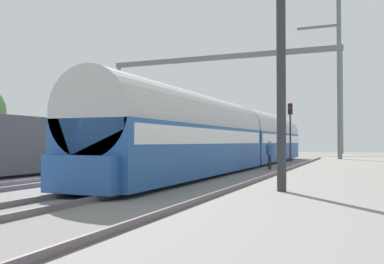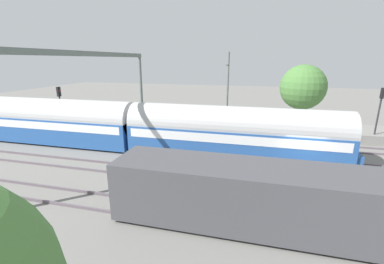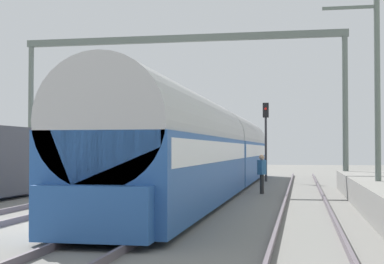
{
  "view_description": "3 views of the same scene",
  "coord_description": "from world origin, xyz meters",
  "px_view_note": "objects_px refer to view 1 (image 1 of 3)",
  "views": [
    {
      "loc": [
        9.68,
        -13.42,
        1.65
      ],
      "look_at": [
        2.08,
        5.09,
        2.12
      ],
      "focal_mm": 39.59,
      "sensor_mm": 36.0,
      "label": 1
    },
    {
      "loc": [
        -16.8,
        3.25,
        7.27
      ],
      "look_at": [
        0.96,
        7.76,
        2.15
      ],
      "focal_mm": 24.24,
      "sensor_mm": 36.0,
      "label": 2
    },
    {
      "loc": [
        6.1,
        -14.28,
        1.97
      ],
      "look_at": [
        1.04,
        12.84,
        2.78
      ],
      "focal_mm": 54.69,
      "sensor_mm": 36.0,
      "label": 3
    }
  ],
  "objects_px": {
    "railway_signal_near": "(281,40)",
    "railway_signal_far": "(290,124)",
    "passenger_train": "(238,137)",
    "person_crossing": "(270,152)",
    "catenary_gantry": "(218,82)",
    "freight_car": "(22,145)"
  },
  "relations": [
    {
      "from": "railway_signal_near",
      "to": "railway_signal_far",
      "type": "bearing_deg",
      "value": 98.97
    },
    {
      "from": "railway_signal_far",
      "to": "catenary_gantry",
      "type": "relative_size",
      "value": 0.28
    },
    {
      "from": "freight_car",
      "to": "railway_signal_far",
      "type": "relative_size",
      "value": 2.71
    },
    {
      "from": "freight_car",
      "to": "railway_signal_far",
      "type": "xyz_separation_m",
      "value": [
        10.24,
        18.68,
        1.62
      ]
    },
    {
      "from": "passenger_train",
      "to": "person_crossing",
      "type": "xyz_separation_m",
      "value": [
        2.32,
        -1.37,
        -0.94
      ]
    },
    {
      "from": "person_crossing",
      "to": "catenary_gantry",
      "type": "bearing_deg",
      "value": 79.1
    },
    {
      "from": "railway_signal_far",
      "to": "passenger_train",
      "type": "bearing_deg",
      "value": -102.57
    },
    {
      "from": "catenary_gantry",
      "to": "freight_car",
      "type": "bearing_deg",
      "value": -117.14
    },
    {
      "from": "passenger_train",
      "to": "catenary_gantry",
      "type": "distance_m",
      "value": 4.94
    },
    {
      "from": "passenger_train",
      "to": "railway_signal_near",
      "type": "xyz_separation_m",
      "value": [
        6.43,
        -19.98,
        1.22
      ]
    },
    {
      "from": "passenger_train",
      "to": "catenary_gantry",
      "type": "height_order",
      "value": "catenary_gantry"
    },
    {
      "from": "freight_car",
      "to": "railway_signal_far",
      "type": "height_order",
      "value": "railway_signal_far"
    },
    {
      "from": "person_crossing",
      "to": "catenary_gantry",
      "type": "height_order",
      "value": "catenary_gantry"
    },
    {
      "from": "passenger_train",
      "to": "catenary_gantry",
      "type": "relative_size",
      "value": 1.95
    },
    {
      "from": "railway_signal_far",
      "to": "catenary_gantry",
      "type": "xyz_separation_m",
      "value": [
        -4.0,
        -6.5,
        2.83
      ]
    },
    {
      "from": "freight_car",
      "to": "railway_signal_near",
      "type": "xyz_separation_m",
      "value": [
        14.75,
        -9.9,
        1.72
      ]
    },
    {
      "from": "railway_signal_near",
      "to": "catenary_gantry",
      "type": "distance_m",
      "value": 23.82
    },
    {
      "from": "person_crossing",
      "to": "catenary_gantry",
      "type": "xyz_separation_m",
      "value": [
        -4.4,
        3.47,
        4.9
      ]
    },
    {
      "from": "passenger_train",
      "to": "person_crossing",
      "type": "bearing_deg",
      "value": -30.65
    },
    {
      "from": "railway_signal_near",
      "to": "railway_signal_far",
      "type": "xyz_separation_m",
      "value": [
        -4.51,
        28.58,
        -0.1
      ]
    },
    {
      "from": "person_crossing",
      "to": "railway_signal_far",
      "type": "xyz_separation_m",
      "value": [
        -0.4,
        9.97,
        2.06
      ]
    },
    {
      "from": "freight_car",
      "to": "railway_signal_far",
      "type": "bearing_deg",
      "value": 61.26
    }
  ]
}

